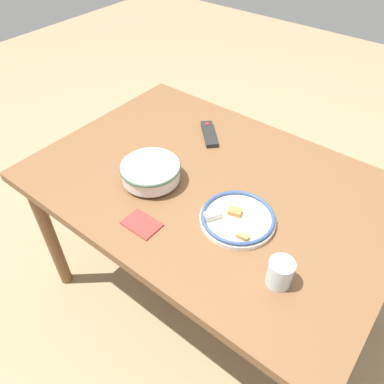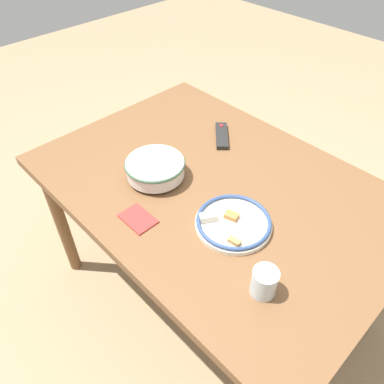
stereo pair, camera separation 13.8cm
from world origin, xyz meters
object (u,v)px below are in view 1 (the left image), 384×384
food_plate (237,218)px  tv_remote (209,134)px  noodle_bowl (151,171)px  drinking_glass (280,273)px

food_plate → tv_remote: (-0.39, 0.37, -0.01)m
noodle_bowl → food_plate: bearing=3.8°
food_plate → tv_remote: size_ratio=1.56×
tv_remote → noodle_bowl: bearing=-134.4°
food_plate → tv_remote: 0.54m
noodle_bowl → drinking_glass: drinking_glass is taller
noodle_bowl → tv_remote: noodle_bowl is taller
food_plate → tv_remote: bearing=136.9°
noodle_bowl → drinking_glass: bearing=-9.7°
tv_remote → drinking_glass: 0.80m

